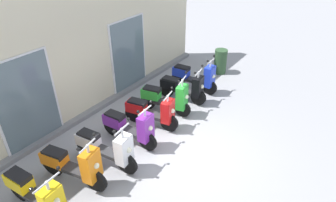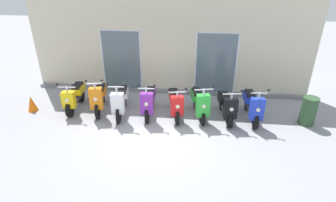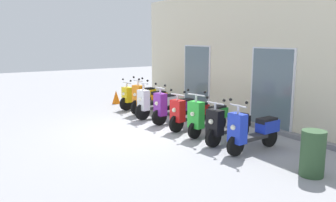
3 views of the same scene
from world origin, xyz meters
name	(u,v)px [view 3 (image 3 of 3)]	position (x,y,z in m)	size (l,w,h in m)	color
ground_plane	(146,131)	(0.00, 0.00, 0.00)	(40.00, 40.00, 0.00)	#939399
storefront_facade	(234,57)	(0.00, 3.16, 1.95)	(10.17, 0.50, 4.04)	beige
scooter_yellow	(138,96)	(-2.89, 1.23, 0.46)	(0.61, 1.54, 1.12)	black
scooter_orange	(149,98)	(-2.04, 1.20, 0.51)	(0.65, 1.61, 1.29)	black
scooter_white	(156,103)	(-1.27, 1.05, 0.50)	(0.56, 1.66, 1.30)	black
scooter_purple	(173,107)	(-0.38, 1.14, 0.49)	(0.55, 1.59, 1.25)	black
scooter_red	(189,113)	(0.46, 1.13, 0.47)	(0.66, 1.52, 1.17)	black
scooter_green	(207,117)	(1.21, 1.18, 0.50)	(0.72, 1.49, 1.27)	black
scooter_black	(228,125)	(2.04, 1.17, 0.45)	(0.61, 1.52, 1.19)	black
scooter_blue	(253,131)	(2.82, 1.22, 0.49)	(0.53, 1.61, 1.25)	black
trash_bin	(313,153)	(4.44, 1.13, 0.44)	(0.44, 0.44, 0.87)	#2D4C2D
traffic_cone	(116,97)	(-4.26, 0.94, 0.26)	(0.32, 0.32, 0.52)	orange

